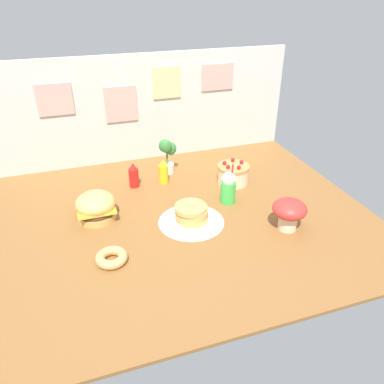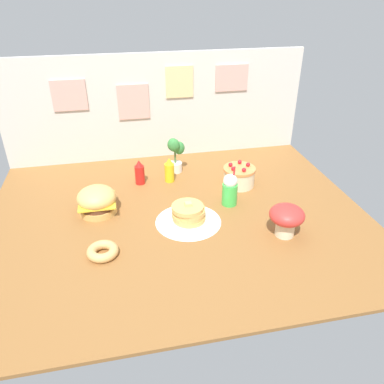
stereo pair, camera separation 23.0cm
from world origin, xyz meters
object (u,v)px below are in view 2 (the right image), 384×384
(pancake_stack, at_px, (188,214))
(donut_pink_glaze, at_px, (103,251))
(burger, at_px, (97,201))
(ketchup_bottle, at_px, (140,173))
(cream_soda_cup, at_px, (230,190))
(mustard_bottle, at_px, (169,171))
(layer_cake, at_px, (239,176))
(potted_plant, at_px, (175,154))
(mushroom_stool, at_px, (287,218))

(pancake_stack, bearing_deg, donut_pink_glaze, -157.30)
(burger, xyz_separation_m, ketchup_bottle, (0.29, 0.32, 0.00))
(burger, height_order, cream_soda_cup, cream_soda_cup)
(mustard_bottle, relative_size, cream_soda_cup, 0.67)
(layer_cake, xyz_separation_m, cream_soda_cup, (-0.14, -0.23, 0.04))
(pancake_stack, distance_m, potted_plant, 0.68)
(mustard_bottle, relative_size, donut_pink_glaze, 1.08)
(donut_pink_glaze, bearing_deg, burger, 93.48)
(pancake_stack, distance_m, ketchup_bottle, 0.59)
(donut_pink_glaze, bearing_deg, pancake_stack, 22.70)
(burger, bearing_deg, ketchup_bottle, 47.84)
(pancake_stack, relative_size, potted_plant, 1.11)
(pancake_stack, distance_m, donut_pink_glaze, 0.54)
(cream_soda_cup, height_order, donut_pink_glaze, cream_soda_cup)
(cream_soda_cup, bearing_deg, potted_plant, 116.01)
(burger, relative_size, mushroom_stool, 1.21)
(layer_cake, xyz_separation_m, ketchup_bottle, (-0.67, 0.17, 0.01))
(cream_soda_cup, xyz_separation_m, mushroom_stool, (0.21, -0.38, 0.01))
(cream_soda_cup, distance_m, potted_plant, 0.59)
(potted_plant, bearing_deg, pancake_stack, -93.27)
(layer_cake, xyz_separation_m, mushroom_stool, (0.07, -0.61, 0.05))
(mustard_bottle, height_order, mushroom_stool, mushroom_stool)
(layer_cake, bearing_deg, cream_soda_cup, -120.86)
(layer_cake, bearing_deg, mustard_bottle, 161.23)
(burger, height_order, mushroom_stool, mushroom_stool)
(mustard_bottle, distance_m, cream_soda_cup, 0.50)
(pancake_stack, bearing_deg, potted_plant, 86.73)
(mushroom_stool, bearing_deg, mustard_bottle, 124.85)
(pancake_stack, relative_size, donut_pink_glaze, 1.83)
(burger, distance_m, mushroom_stool, 1.13)
(burger, bearing_deg, layer_cake, 8.99)
(layer_cake, bearing_deg, pancake_stack, -139.00)
(layer_cake, distance_m, donut_pink_glaze, 1.10)
(burger, xyz_separation_m, pancake_stack, (0.52, -0.22, -0.03))
(burger, distance_m, layer_cake, 0.97)
(mustard_bottle, xyz_separation_m, mushroom_stool, (0.53, -0.77, 0.03))
(mustard_bottle, bearing_deg, layer_cake, -18.77)
(mustard_bottle, bearing_deg, burger, -148.07)
(layer_cake, relative_size, cream_soda_cup, 0.83)
(layer_cake, distance_m, potted_plant, 0.50)
(burger, distance_m, cream_soda_cup, 0.82)
(layer_cake, height_order, donut_pink_glaze, layer_cake)
(pancake_stack, xyz_separation_m, donut_pink_glaze, (-0.50, -0.21, -0.03))
(burger, bearing_deg, mushroom_stool, -24.04)
(burger, distance_m, ketchup_bottle, 0.43)
(mustard_bottle, bearing_deg, cream_soda_cup, -49.78)
(mustard_bottle, height_order, cream_soda_cup, cream_soda_cup)
(mustard_bottle, distance_m, potted_plant, 0.17)
(ketchup_bottle, distance_m, mushroom_stool, 1.07)
(cream_soda_cup, bearing_deg, ketchup_bottle, 143.57)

